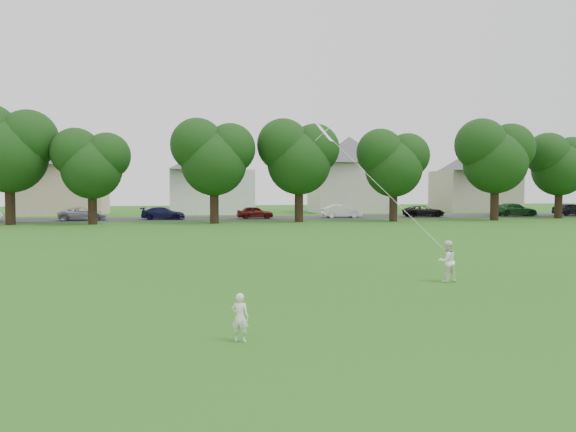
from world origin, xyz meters
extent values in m
plane|color=#255A14|center=(0.00, 0.00, 0.00)|extent=(160.00, 160.00, 0.00)
cube|color=#2D2D30|center=(0.00, 42.00, 0.01)|extent=(90.00, 7.00, 0.01)
imported|color=white|center=(-1.81, -0.76, 0.48)|extent=(0.41, 0.35, 0.96)
imported|color=white|center=(5.30, 4.93, 0.66)|extent=(0.73, 0.62, 1.31)
plane|color=white|center=(2.19, 8.56, 5.01)|extent=(0.90, 1.02, 0.66)
cylinder|color=white|center=(3.75, 6.75, 2.98)|extent=(0.01, 0.01, 6.28)
cylinder|color=black|center=(-16.57, 36.14, 1.85)|extent=(0.76, 0.76, 3.71)
cylinder|color=black|center=(-10.21, 35.39, 1.49)|extent=(0.70, 0.70, 2.99)
cylinder|color=black|center=(-0.55, 34.81, 1.67)|extent=(0.73, 0.73, 3.34)
cylinder|color=black|center=(6.69, 35.53, 1.71)|extent=(0.73, 0.73, 3.42)
cylinder|color=black|center=(14.95, 34.83, 1.56)|extent=(0.71, 0.71, 3.12)
cylinder|color=black|center=(24.48, 34.72, 1.76)|extent=(0.74, 0.74, 3.53)
cylinder|color=black|center=(32.38, 36.74, 1.58)|extent=(0.71, 0.71, 3.17)
imported|color=#9393A0|center=(-11.93, 41.00, 0.59)|extent=(4.30, 2.21, 1.16)
imported|color=#111236|center=(-4.91, 41.00, 0.58)|extent=(4.09, 1.99, 1.15)
imported|color=#531310|center=(3.58, 41.00, 0.60)|extent=(3.52, 1.61, 1.17)
imported|color=white|center=(12.01, 41.00, 0.64)|extent=(3.81, 1.33, 1.26)
imported|color=black|center=(20.51, 41.00, 0.58)|extent=(4.24, 2.26, 1.14)
imported|color=#17471B|center=(30.50, 41.00, 0.66)|extent=(4.64, 2.32, 1.29)
imported|color=black|center=(36.95, 41.00, 0.66)|extent=(3.85, 1.68, 1.29)
cube|color=beige|center=(-16.00, 52.00, 2.64)|extent=(9.12, 6.70, 5.29)
pyramid|color=#4B494E|center=(-16.00, 52.00, 8.20)|extent=(13.16, 13.16, 2.91)
cube|color=white|center=(0.00, 52.00, 2.43)|extent=(9.04, 6.95, 4.86)
pyramid|color=#4B494E|center=(0.00, 52.00, 7.53)|extent=(13.04, 13.04, 2.67)
cube|color=beige|center=(16.00, 52.00, 2.87)|extent=(8.50, 6.92, 5.73)
pyramid|color=#4B494E|center=(16.00, 52.00, 8.88)|extent=(12.26, 12.26, 3.15)
cube|color=#BAAD9A|center=(32.00, 52.00, 2.47)|extent=(9.06, 6.77, 4.94)
pyramid|color=#4B494E|center=(32.00, 52.00, 7.65)|extent=(13.07, 13.07, 2.72)
camera|label=1|loc=(-2.83, -11.55, 3.02)|focal=35.00mm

